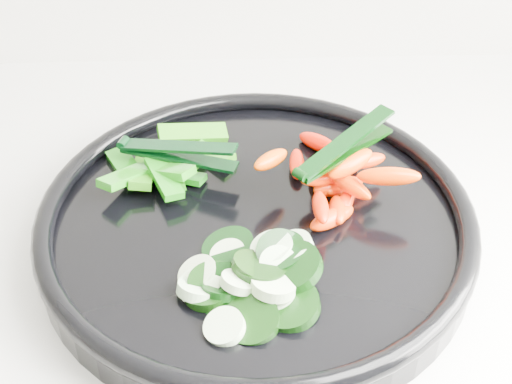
{
  "coord_description": "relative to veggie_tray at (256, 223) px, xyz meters",
  "views": [
    {
      "loc": [
        0.47,
        1.22,
        1.36
      ],
      "look_at": [
        0.48,
        1.67,
        0.99
      ],
      "focal_mm": 50.0,
      "sensor_mm": 36.0,
      "label": 1
    }
  ],
  "objects": [
    {
      "name": "tong_pepper",
      "position": [
        -0.07,
        0.07,
        0.03
      ],
      "size": [
        0.11,
        0.05,
        0.02
      ],
      "color": "black",
      "rests_on": "pepper_pile"
    },
    {
      "name": "veggie_tray",
      "position": [
        0.0,
        0.0,
        0.0
      ],
      "size": [
        0.48,
        0.48,
        0.04
      ],
      "color": "black",
      "rests_on": "counter"
    },
    {
      "name": "tong_carrot",
      "position": [
        0.07,
        0.03,
        0.05
      ],
      "size": [
        0.1,
        0.09,
        0.02
      ],
      "color": "black",
      "rests_on": "carrot_pile"
    },
    {
      "name": "carrot_pile",
      "position": [
        0.07,
        0.03,
        0.02
      ],
      "size": [
        0.15,
        0.16,
        0.05
      ],
      "color": "#FF2600",
      "rests_on": "veggie_tray"
    },
    {
      "name": "cucumber_pile",
      "position": [
        -0.01,
        -0.08,
        0.01
      ],
      "size": [
        0.12,
        0.13,
        0.04
      ],
      "color": "black",
      "rests_on": "veggie_tray"
    },
    {
      "name": "pepper_pile",
      "position": [
        -0.08,
        0.07,
        0.01
      ],
      "size": [
        0.12,
        0.12,
        0.04
      ],
      "color": "#126C0A",
      "rests_on": "veggie_tray"
    }
  ]
}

